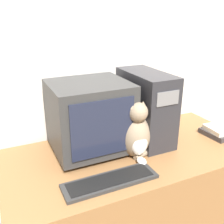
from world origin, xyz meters
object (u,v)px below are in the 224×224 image
computer_tower (145,107)px  keyboard (110,181)px  pen (82,180)px  cat (136,134)px  book_stack (216,132)px  crt_monitor (90,117)px

computer_tower → keyboard: size_ratio=0.93×
pen → cat: bearing=15.1°
computer_tower → book_stack: 0.55m
keyboard → cat: size_ratio=1.41×
computer_tower → book_stack: (0.48, -0.18, -0.20)m
keyboard → book_stack: 0.91m
keyboard → cat: bearing=35.9°
computer_tower → pen: bearing=-153.0°
computer_tower → pen: size_ratio=3.26×
keyboard → pen: (-0.13, 0.08, -0.01)m
keyboard → cat: (0.25, 0.18, 0.14)m
computer_tower → keyboard: 0.59m
crt_monitor → pen: (-0.16, -0.28, -0.22)m
crt_monitor → cat: (0.22, -0.18, -0.08)m
book_stack → pen: bearing=-174.7°
computer_tower → cat: (-0.17, -0.18, -0.08)m
pen → computer_tower: bearing=27.0°
computer_tower → pen: computer_tower is taller
cat → book_stack: cat is taller
computer_tower → cat: computer_tower is taller
crt_monitor → book_stack: 0.91m
pen → book_stack: bearing=5.3°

